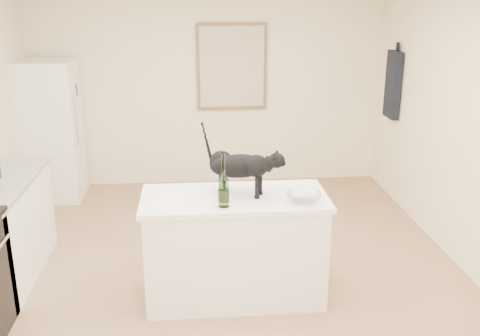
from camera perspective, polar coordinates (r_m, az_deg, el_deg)
name	(u,v)px	position (r m, az deg, el deg)	size (l,w,h in m)	color
floor	(222,283)	(4.94, -1.93, -11.97)	(5.50, 5.50, 0.00)	#A67D58
wall_back	(209,86)	(7.12, -3.31, 8.56)	(4.50, 4.50, 0.00)	#FDECC4
island_base	(235,249)	(4.56, -0.58, -8.48)	(1.44, 0.67, 0.86)	white
island_top	(234,198)	(4.38, -0.59, -3.21)	(1.50, 0.70, 0.04)	white
left_cabinets	(0,233)	(5.29, -23.89, -6.24)	(0.60, 1.40, 0.86)	white
fridge	(51,131)	(7.03, -19.25, 3.71)	(0.68, 0.68, 1.70)	white
artwork_frame	(232,67)	(7.07, -0.86, 10.57)	(0.90, 0.03, 1.10)	brown
artwork_canvas	(232,67)	(7.05, -0.85, 10.55)	(0.82, 0.00, 1.02)	beige
hanging_garment	(393,85)	(6.85, 15.74, 8.39)	(0.08, 0.34, 0.80)	black
black_cat	(239,169)	(4.34, -0.08, -0.10)	(0.61, 0.18, 0.43)	black
wine_bottle	(224,183)	(4.10, -1.74, -1.55)	(0.08, 0.08, 0.39)	#235622
glass_bowl	(304,198)	(4.28, 6.69, -3.10)	(0.27, 0.27, 0.07)	silver
fridge_paper	(77,90)	(6.94, -16.72, 7.88)	(0.00, 0.12, 0.16)	silver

